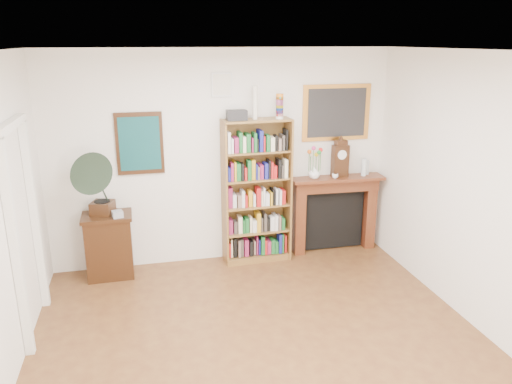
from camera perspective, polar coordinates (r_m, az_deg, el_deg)
room at (r=4.21m, az=1.94°, el=-3.70°), size 4.51×5.01×2.81m
door_casing at (r=5.38m, az=-25.07°, el=-2.24°), size 0.08×1.02×2.17m
teal_poster at (r=6.40m, az=-13.15°, el=5.42°), size 0.58×0.04×0.78m
small_picture at (r=6.39m, az=-3.93°, el=12.15°), size 0.26×0.04×0.30m
gilt_painting at (r=6.86m, az=9.18°, el=8.94°), size 0.95×0.04×0.75m
bookshelf at (r=6.55m, az=0.08°, el=0.95°), size 0.90×0.36×2.22m
side_cabinet at (r=6.56m, az=-16.42°, el=-5.89°), size 0.61×0.45×0.82m
fireplace at (r=7.09m, az=8.96°, el=-1.71°), size 1.30×0.36×1.09m
gramophone at (r=6.20m, az=-17.51°, el=1.29°), size 0.67×0.75×0.83m
cd_stack at (r=6.28m, az=-15.55°, el=-2.44°), size 0.14×0.14×0.08m
mantel_clock at (r=6.89m, az=9.59°, el=3.72°), size 0.23×0.14×0.51m
flower_vase at (r=6.78m, az=6.68°, el=2.23°), size 0.19×0.19×0.17m
teacup at (r=6.83m, az=9.03°, el=1.83°), size 0.09×0.09×0.07m
bottle_left at (r=7.02m, az=12.23°, el=2.78°), size 0.07×0.07×0.24m
bottle_right at (r=7.10m, az=12.54°, el=2.76°), size 0.06×0.06×0.20m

